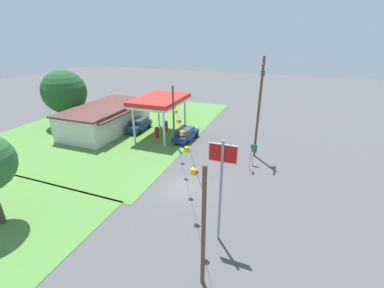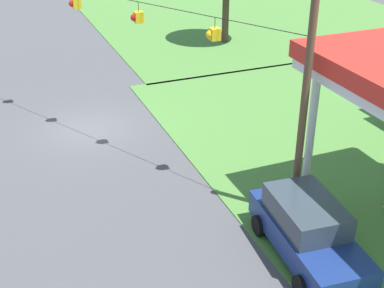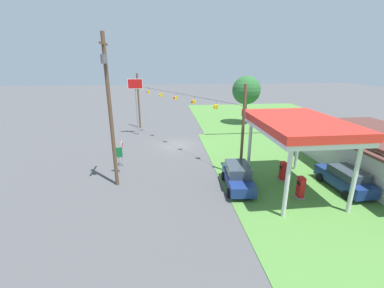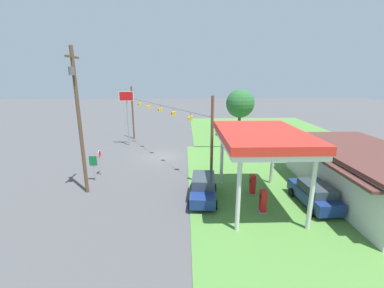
{
  "view_description": "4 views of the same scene",
  "coord_description": "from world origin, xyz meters",
  "px_view_note": "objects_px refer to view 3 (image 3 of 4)",
  "views": [
    {
      "loc": [
        -19.4,
        -8.23,
        13.63
      ],
      "look_at": [
        5.0,
        0.96,
        2.4
      ],
      "focal_mm": 24.0,
      "sensor_mm": 36.0,
      "label": 1
    },
    {
      "loc": [
        21.65,
        -3.79,
        10.55
      ],
      "look_at": [
        5.56,
        2.73,
        1.41
      ],
      "focal_mm": 50.0,
      "sensor_mm": 36.0,
      "label": 2
    },
    {
      "loc": [
        28.92,
        -1.45,
        9.63
      ],
      "look_at": [
        5.8,
        1.14,
        2.01
      ],
      "focal_mm": 24.0,
      "sensor_mm": 36.0,
      "label": 3
    },
    {
      "loc": [
        29.43,
        2.78,
        9.4
      ],
      "look_at": [
        2.35,
        3.56,
        2.15
      ],
      "focal_mm": 24.0,
      "sensor_mm": 36.0,
      "label": 4
    }
  ],
  "objects_px": {
    "gas_station_canopy": "(298,126)",
    "fuel_pump_near": "(283,172)",
    "utility_pole_main": "(110,107)",
    "car_at_pumps_front": "(238,176)",
    "car_at_pumps_rear": "(345,178)",
    "route_sign": "(118,155)",
    "tree_west_verge": "(246,90)",
    "fuel_pump_far": "(300,188)",
    "stop_sign_roadside": "(122,148)",
    "stop_sign_overhead": "(136,94)"
  },
  "relations": [
    {
      "from": "gas_station_canopy",
      "to": "fuel_pump_near",
      "type": "height_order",
      "value": "gas_station_canopy"
    },
    {
      "from": "utility_pole_main",
      "to": "car_at_pumps_front",
      "type": "bearing_deg",
      "value": 81.1
    },
    {
      "from": "car_at_pumps_rear",
      "to": "route_sign",
      "type": "xyz_separation_m",
      "value": [
        -5.12,
        -17.85,
        0.78
      ]
    },
    {
      "from": "car_at_pumps_front",
      "to": "route_sign",
      "type": "distance_m",
      "value": 10.47
    },
    {
      "from": "gas_station_canopy",
      "to": "tree_west_verge",
      "type": "relative_size",
      "value": 1.15
    },
    {
      "from": "fuel_pump_far",
      "to": "stop_sign_roadside",
      "type": "xyz_separation_m",
      "value": [
        -7.5,
        -13.66,
        1.02
      ]
    },
    {
      "from": "car_at_pumps_front",
      "to": "tree_west_verge",
      "type": "xyz_separation_m",
      "value": [
        -20.71,
        7.06,
        4.29
      ]
    },
    {
      "from": "utility_pole_main",
      "to": "stop_sign_overhead",
      "type": "bearing_deg",
      "value": 178.29
    },
    {
      "from": "fuel_pump_near",
      "to": "tree_west_verge",
      "type": "bearing_deg",
      "value": 171.47
    },
    {
      "from": "car_at_pumps_rear",
      "to": "stop_sign_roadside",
      "type": "relative_size",
      "value": 1.97
    },
    {
      "from": "stop_sign_overhead",
      "to": "utility_pole_main",
      "type": "height_order",
      "value": "utility_pole_main"
    },
    {
      "from": "stop_sign_roadside",
      "to": "route_sign",
      "type": "distance_m",
      "value": 1.51
    },
    {
      "from": "fuel_pump_near",
      "to": "route_sign",
      "type": "xyz_separation_m",
      "value": [
        -3.1,
        -13.77,
        0.92
      ]
    },
    {
      "from": "route_sign",
      "to": "gas_station_canopy",
      "type": "bearing_deg",
      "value": 71.71
    },
    {
      "from": "fuel_pump_far",
      "to": "car_at_pumps_rear",
      "type": "relative_size",
      "value": 0.34
    },
    {
      "from": "gas_station_canopy",
      "to": "stop_sign_roadside",
      "type": "distance_m",
      "value": 15.29
    },
    {
      "from": "car_at_pumps_rear",
      "to": "route_sign",
      "type": "height_order",
      "value": "route_sign"
    },
    {
      "from": "fuel_pump_far",
      "to": "fuel_pump_near",
      "type": "bearing_deg",
      "value": 180.0
    },
    {
      "from": "car_at_pumps_front",
      "to": "stop_sign_overhead",
      "type": "bearing_deg",
      "value": -145.63
    },
    {
      "from": "car_at_pumps_rear",
      "to": "tree_west_verge",
      "type": "bearing_deg",
      "value": 0.09
    },
    {
      "from": "gas_station_canopy",
      "to": "fuel_pump_far",
      "type": "bearing_deg",
      "value": -0.06
    },
    {
      "from": "car_at_pumps_front",
      "to": "fuel_pump_near",
      "type": "bearing_deg",
      "value": 105.66
    },
    {
      "from": "gas_station_canopy",
      "to": "car_at_pumps_rear",
      "type": "height_order",
      "value": "gas_station_canopy"
    },
    {
      "from": "car_at_pumps_front",
      "to": "stop_sign_overhead",
      "type": "height_order",
      "value": "stop_sign_overhead"
    },
    {
      "from": "fuel_pump_near",
      "to": "fuel_pump_far",
      "type": "relative_size",
      "value": 1.0
    },
    {
      "from": "stop_sign_roadside",
      "to": "car_at_pumps_front",
      "type": "bearing_deg",
      "value": -119.17
    },
    {
      "from": "route_sign",
      "to": "tree_west_verge",
      "type": "distance_m",
      "value": 24.03
    },
    {
      "from": "gas_station_canopy",
      "to": "tree_west_verge",
      "type": "distance_m",
      "value": 21.62
    },
    {
      "from": "gas_station_canopy",
      "to": "fuel_pump_far",
      "type": "xyz_separation_m",
      "value": [
        1.45,
        -0.0,
        -4.27
      ]
    },
    {
      "from": "car_at_pumps_front",
      "to": "tree_west_verge",
      "type": "height_order",
      "value": "tree_west_verge"
    },
    {
      "from": "gas_station_canopy",
      "to": "stop_sign_overhead",
      "type": "xyz_separation_m",
      "value": [
        -16.99,
        -13.19,
        0.34
      ]
    },
    {
      "from": "fuel_pump_far",
      "to": "stop_sign_roadside",
      "type": "height_order",
      "value": "stop_sign_roadside"
    },
    {
      "from": "fuel_pump_near",
      "to": "fuel_pump_far",
      "type": "distance_m",
      "value": 2.89
    },
    {
      "from": "gas_station_canopy",
      "to": "car_at_pumps_rear",
      "type": "bearing_deg",
      "value": 82.1
    },
    {
      "from": "car_at_pumps_front",
      "to": "car_at_pumps_rear",
      "type": "distance_m",
      "value": 8.24
    },
    {
      "from": "fuel_pump_near",
      "to": "stop_sign_roadside",
      "type": "distance_m",
      "value": 14.45
    },
    {
      "from": "stop_sign_roadside",
      "to": "utility_pole_main",
      "type": "height_order",
      "value": "utility_pole_main"
    },
    {
      "from": "utility_pole_main",
      "to": "tree_west_verge",
      "type": "bearing_deg",
      "value": 139.15
    },
    {
      "from": "fuel_pump_far",
      "to": "route_sign",
      "type": "relative_size",
      "value": 0.69
    },
    {
      "from": "fuel_pump_far",
      "to": "route_sign",
      "type": "height_order",
      "value": "route_sign"
    },
    {
      "from": "car_at_pumps_rear",
      "to": "utility_pole_main",
      "type": "height_order",
      "value": "utility_pole_main"
    },
    {
      "from": "fuel_pump_far",
      "to": "stop_sign_overhead",
      "type": "bearing_deg",
      "value": -144.44
    },
    {
      "from": "car_at_pumps_rear",
      "to": "route_sign",
      "type": "distance_m",
      "value": 18.58
    },
    {
      "from": "gas_station_canopy",
      "to": "stop_sign_roadside",
      "type": "height_order",
      "value": "gas_station_canopy"
    },
    {
      "from": "fuel_pump_far",
      "to": "utility_pole_main",
      "type": "relative_size",
      "value": 0.14
    },
    {
      "from": "route_sign",
      "to": "utility_pole_main",
      "type": "height_order",
      "value": "utility_pole_main"
    },
    {
      "from": "car_at_pumps_rear",
      "to": "stop_sign_overhead",
      "type": "distance_m",
      "value": 25.03
    },
    {
      "from": "utility_pole_main",
      "to": "tree_west_verge",
      "type": "distance_m",
      "value": 25.43
    },
    {
      "from": "car_at_pumps_front",
      "to": "utility_pole_main",
      "type": "xyz_separation_m",
      "value": [
        -1.5,
        -9.56,
        5.44
      ]
    },
    {
      "from": "car_at_pumps_rear",
      "to": "stop_sign_overhead",
      "type": "height_order",
      "value": "stop_sign_overhead"
    }
  ]
}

